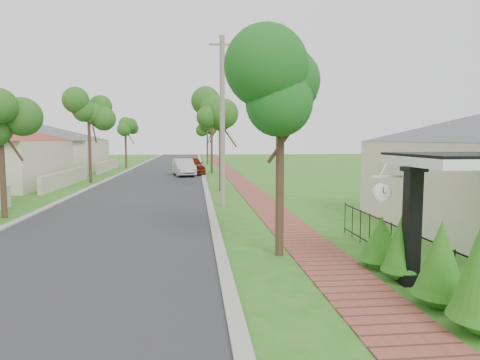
{
  "coord_description": "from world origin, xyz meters",
  "views": [
    {
      "loc": [
        -0.0,
        -9.49,
        3.08
      ],
      "look_at": [
        1.73,
        7.06,
        1.5
      ],
      "focal_mm": 32.0,
      "sensor_mm": 36.0,
      "label": 1
    }
  ],
  "objects_px": {
    "parked_car_red": "(191,165)",
    "station_clock": "(382,191)",
    "porch_post": "(412,232)",
    "parked_car_white": "(184,167)",
    "near_tree": "(281,91)",
    "utility_pole": "(222,121)"
  },
  "relations": [
    {
      "from": "near_tree",
      "to": "utility_pole",
      "type": "xyz_separation_m",
      "value": [
        -0.97,
        8.5,
        -0.42
      ]
    },
    {
      "from": "parked_car_red",
      "to": "utility_pole",
      "type": "height_order",
      "value": "utility_pole"
    },
    {
      "from": "station_clock",
      "to": "utility_pole",
      "type": "bearing_deg",
      "value": 104.93
    },
    {
      "from": "parked_car_red",
      "to": "parked_car_white",
      "type": "xyz_separation_m",
      "value": [
        -0.64,
        -1.76,
        -0.07
      ]
    },
    {
      "from": "near_tree",
      "to": "utility_pole",
      "type": "height_order",
      "value": "utility_pole"
    },
    {
      "from": "porch_post",
      "to": "parked_car_white",
      "type": "xyz_separation_m",
      "value": [
        -5.55,
        27.96,
        -0.4
      ]
    },
    {
      "from": "parked_car_red",
      "to": "station_clock",
      "type": "distance_m",
      "value": 29.67
    },
    {
      "from": "parked_car_white",
      "to": "station_clock",
      "type": "height_order",
      "value": "station_clock"
    },
    {
      "from": "parked_car_red",
      "to": "station_clock",
      "type": "height_order",
      "value": "station_clock"
    },
    {
      "from": "porch_post",
      "to": "parked_car_white",
      "type": "bearing_deg",
      "value": 101.23
    },
    {
      "from": "parked_car_white",
      "to": "station_clock",
      "type": "distance_m",
      "value": 28.05
    },
    {
      "from": "porch_post",
      "to": "parked_car_red",
      "type": "xyz_separation_m",
      "value": [
        -4.91,
        29.72,
        -0.33
      ]
    },
    {
      "from": "porch_post",
      "to": "utility_pole",
      "type": "relative_size",
      "value": 0.33
    },
    {
      "from": "near_tree",
      "to": "station_clock",
      "type": "distance_m",
      "value": 3.68
    },
    {
      "from": "parked_car_white",
      "to": "station_clock",
      "type": "xyz_separation_m",
      "value": [
        5.06,
        -27.56,
        1.23
      ]
    },
    {
      "from": "near_tree",
      "to": "parked_car_white",
      "type": "bearing_deg",
      "value": 97.16
    },
    {
      "from": "porch_post",
      "to": "station_clock",
      "type": "bearing_deg",
      "value": 140.85
    },
    {
      "from": "parked_car_red",
      "to": "porch_post",
      "type": "bearing_deg",
      "value": -91.67
    },
    {
      "from": "station_clock",
      "to": "parked_car_red",
      "type": "bearing_deg",
      "value": 98.58
    },
    {
      "from": "parked_car_white",
      "to": "near_tree",
      "type": "xyz_separation_m",
      "value": [
        3.2,
        -25.46,
        3.6
      ]
    },
    {
      "from": "porch_post",
      "to": "near_tree",
      "type": "bearing_deg",
      "value": 133.23
    },
    {
      "from": "parked_car_white",
      "to": "utility_pole",
      "type": "distance_m",
      "value": 17.4
    }
  ]
}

